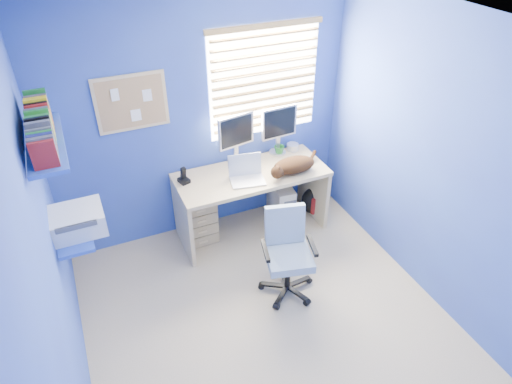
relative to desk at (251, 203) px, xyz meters
name	(u,v)px	position (x,y,z in m)	size (l,w,h in m)	color
floor	(270,325)	(-0.36, -1.26, -0.37)	(3.00, 3.20, 0.00)	tan
ceiling	(278,30)	(-0.36, -1.26, 2.13)	(3.00, 3.20, 0.00)	white
wall_back	(203,120)	(-0.36, 0.34, 0.88)	(3.00, 0.01, 2.50)	#2F42A0
wall_left	(50,270)	(-1.86, -1.26, 0.88)	(0.01, 3.20, 2.50)	#2F42A0
wall_right	(438,166)	(1.14, -1.26, 0.88)	(0.01, 3.20, 2.50)	#2F42A0
desk	(251,203)	(0.00, 0.00, 0.00)	(1.54, 0.65, 0.74)	tan
laptop	(247,172)	(-0.09, -0.12, 0.48)	(0.33, 0.26, 0.22)	silver
monitor_left	(236,139)	(-0.06, 0.26, 0.64)	(0.40, 0.12, 0.54)	silver
monitor_right	(278,130)	(0.42, 0.26, 0.64)	(0.40, 0.12, 0.54)	silver
phone	(183,175)	(-0.67, 0.11, 0.45)	(0.09, 0.11, 0.17)	black
mug	(279,150)	(0.42, 0.23, 0.42)	(0.10, 0.09, 0.10)	#1C7228
cd_spindle	(293,147)	(0.60, 0.26, 0.41)	(0.13, 0.13, 0.07)	silver
cat	(294,165)	(0.40, -0.15, 0.45)	(0.45, 0.24, 0.16)	black
tower_pc	(281,201)	(0.39, 0.08, -0.14)	(0.19, 0.44, 0.45)	beige
drawer_boxes	(198,219)	(-0.57, 0.09, -0.10)	(0.35, 0.28, 0.54)	tan
yellow_book	(277,222)	(0.25, -0.12, -0.25)	(0.03, 0.17, 0.24)	yellow
backpack	(313,200)	(0.77, 0.02, -0.20)	(0.28, 0.22, 0.33)	black
office_chair	(287,263)	(-0.04, -0.91, -0.06)	(0.59, 0.59, 0.84)	black
window_blinds	(265,81)	(0.29, 0.31, 1.18)	(1.15, 0.05, 1.10)	white
corkboard	(132,103)	(-1.01, 0.33, 1.18)	(0.64, 0.02, 0.52)	tan
wall_shelves	(58,177)	(-1.72, -0.51, 1.06)	(0.42, 0.90, 1.05)	blue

